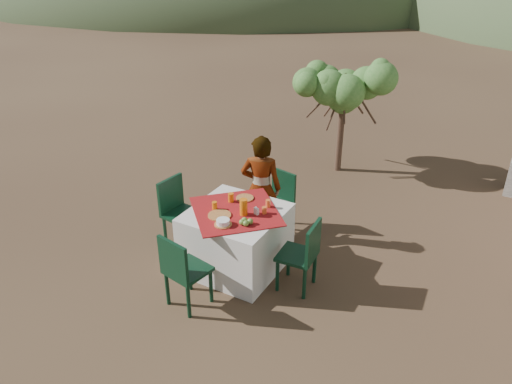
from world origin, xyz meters
The scene contains 19 objects.
ground centered at (0.00, 0.00, 0.00)m, with size 160.00×160.00×0.00m, color #39251A.
table centered at (-0.28, -0.29, 0.38)m, with size 1.30×1.30×0.76m.
chair_far centered at (-0.25, 0.72, 0.45)m, with size 0.45×0.45×0.82m.
chair_near centered at (-0.39, -1.19, 0.49)m, with size 0.47×0.47×0.87m.
chair_left centered at (-1.19, -0.21, 0.49)m, with size 0.45×0.45×0.89m.
chair_right centered at (0.57, -0.29, 0.47)m, with size 0.42×0.42×0.85m.
person centered at (-0.36, 0.43, 0.71)m, with size 0.52×0.34×1.41m, color #8C6651.
shrub_tree centered at (-0.18, 2.93, 1.32)m, with size 1.42×1.39×1.67m.
plate_far centered at (-0.34, 0.01, 0.77)m, with size 0.21×0.21×0.01m, color brown.
plate_near centered at (-0.38, -0.47, 0.77)m, with size 0.26×0.26×0.01m, color brown.
glass_far centered at (-0.45, -0.13, 0.82)m, with size 0.07×0.07×0.11m, color orange.
glass_near centered at (-0.51, -0.38, 0.81)m, with size 0.06×0.06×0.09m, color orange.
juice_pitcher centered at (-0.16, -0.32, 0.86)m, with size 0.09×0.09×0.19m, color orange.
bowl_plate centered at (-0.24, -0.62, 0.77)m, with size 0.19×0.19×0.01m, color brown.
white_bowl centered at (-0.24, -0.62, 0.80)m, with size 0.15×0.15×0.05m, color white.
jar_left centered at (0.03, -0.18, 0.80)m, with size 0.05×0.05×0.08m, color orange.
jar_right centered at (-0.01, -0.03, 0.81)m, with size 0.06×0.06×0.09m, color orange.
napkin_holder centered at (-0.04, -0.24, 0.80)m, with size 0.06×0.03×0.08m, color white.
fruit_cluster centered at (-0.03, -0.49, 0.80)m, with size 0.13×0.12×0.07m.
Camera 1 is at (2.34, -4.45, 3.58)m, focal length 35.00 mm.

